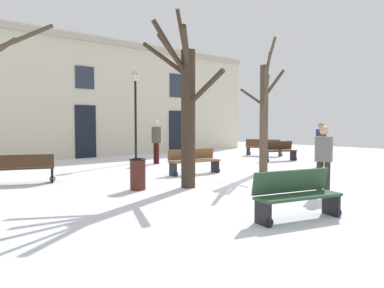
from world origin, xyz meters
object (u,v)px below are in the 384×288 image
(bench_facing_shops, at_px, (263,147))
(person_crossing_plaza, at_px, (324,157))
(tree_right_of_center, at_px, (186,106))
(streetlamp, at_px, (136,107))
(litter_bin, at_px, (138,174))
(bench_far_corner, at_px, (194,161))
(tree_center, at_px, (264,112))
(person_strolling, at_px, (156,139))
(bench_near_center_tree, at_px, (24,168))
(person_by_shop_door, at_px, (321,142))
(bench_by_litter_bin, at_px, (279,151))
(bench_back_to_back_left, at_px, (297,195))

(bench_facing_shops, height_order, person_crossing_plaza, person_crossing_plaza)
(tree_right_of_center, height_order, streetlamp, tree_right_of_center)
(litter_bin, relative_size, bench_far_corner, 0.43)
(tree_center, bearing_deg, streetlamp, 106.16)
(person_strolling, bearing_deg, litter_bin, 142.86)
(litter_bin, bearing_deg, tree_right_of_center, -27.72)
(tree_center, distance_m, litter_bin, 5.52)
(bench_far_corner, bearing_deg, bench_near_center_tree, 170.54)
(tree_center, height_order, person_by_shop_door, tree_center)
(tree_center, xyz_separation_m, bench_facing_shops, (5.32, 4.12, -1.66))
(bench_facing_shops, distance_m, bench_by_litter_bin, 2.72)
(bench_back_to_back_left, height_order, bench_near_center_tree, bench_back_to_back_left)
(streetlamp, bearing_deg, person_by_shop_door, -51.85)
(tree_right_of_center, bearing_deg, bench_by_litter_bin, 18.46)
(person_by_shop_door, bearing_deg, tree_right_of_center, 118.37)
(bench_back_to_back_left, xyz_separation_m, person_strolling, (3.60, 9.15, 0.59))
(bench_far_corner, xyz_separation_m, bench_facing_shops, (7.48, 2.86, 0.02))
(tree_center, xyz_separation_m, person_crossing_plaza, (-2.21, -3.48, -1.21))
(litter_bin, xyz_separation_m, bench_by_litter_bin, (8.90, 1.99, 0.06))
(bench_facing_shops, distance_m, person_strolling, 6.55)
(tree_center, relative_size, person_strolling, 2.48)
(person_by_shop_door, relative_size, person_crossing_plaza, 1.06)
(tree_center, distance_m, streetlamp, 5.87)
(bench_by_litter_bin, distance_m, person_by_shop_door, 2.49)
(bench_near_center_tree, height_order, person_crossing_plaza, person_crossing_plaza)
(litter_bin, relative_size, person_strolling, 0.44)
(tree_center, bearing_deg, bench_facing_shops, 37.79)
(tree_center, xyz_separation_m, bench_near_center_tree, (-7.13, 2.90, -1.68))
(bench_far_corner, distance_m, bench_by_litter_bin, 5.86)
(streetlamp, relative_size, bench_far_corner, 2.10)
(person_strolling, xyz_separation_m, person_crossing_plaza, (-1.04, -8.24, -0.12))
(bench_near_center_tree, bearing_deg, tree_right_of_center, 153.41)
(tree_center, relative_size, bench_far_corner, 2.41)
(bench_far_corner, relative_size, bench_by_litter_bin, 1.06)
(streetlamp, distance_m, person_by_shop_door, 7.81)
(tree_right_of_center, bearing_deg, bench_facing_shops, 26.71)
(streetlamp, distance_m, bench_back_to_back_left, 10.69)
(streetlamp, xyz_separation_m, bench_near_center_tree, (-5.49, -2.73, -1.97))
(streetlamp, bearing_deg, bench_far_corner, -96.92)
(bench_near_center_tree, distance_m, person_by_shop_door, 10.77)
(bench_by_litter_bin, bearing_deg, streetlamp, 161.35)
(tree_center, bearing_deg, person_strolling, 103.87)
(tree_right_of_center, distance_m, bench_back_to_back_left, 4.21)
(tree_center, bearing_deg, litter_bin, -179.79)
(streetlamp, distance_m, bench_far_corner, 4.82)
(streetlamp, relative_size, bench_back_to_back_left, 2.25)
(bench_back_to_back_left, bearing_deg, person_by_shop_door, 42.39)
(tree_center, height_order, litter_bin, tree_center)
(streetlamp, relative_size, litter_bin, 4.90)
(streetlamp, height_order, person_strolling, streetlamp)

